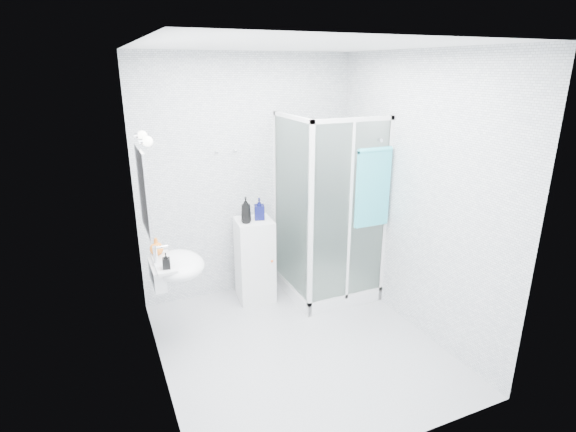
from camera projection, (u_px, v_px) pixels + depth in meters
name	position (u px, v px, depth m)	size (l,w,h in m)	color
room	(299.00, 212.00, 3.74)	(2.40, 2.60, 2.60)	silver
shower_enclosure	(324.00, 258.00, 4.93)	(0.90, 0.95, 2.00)	white
wall_basin	(175.00, 266.00, 3.91)	(0.46, 0.56, 0.35)	white
mirror	(143.00, 191.00, 3.61)	(0.02, 0.60, 0.70)	white
vanity_lights	(144.00, 138.00, 3.50)	(0.10, 0.40, 0.08)	silver
wall_hooks	(226.00, 151.00, 4.63)	(0.23, 0.06, 0.03)	silver
storage_cabinet	(255.00, 260.00, 4.86)	(0.41, 0.42, 0.92)	silver
hand_towel	(373.00, 186.00, 4.42)	(0.37, 0.05, 0.79)	#30A7B6
shampoo_bottle_a	(246.00, 210.00, 4.60)	(0.11, 0.11, 0.27)	black
shampoo_bottle_b	(259.00, 209.00, 4.71)	(0.10, 0.11, 0.23)	#0B0E43
soap_dispenser_orange	(156.00, 246.00, 3.97)	(0.12, 0.12, 0.16)	orange
soap_dispenser_black	(166.00, 261.00, 3.70)	(0.06, 0.06, 0.14)	black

